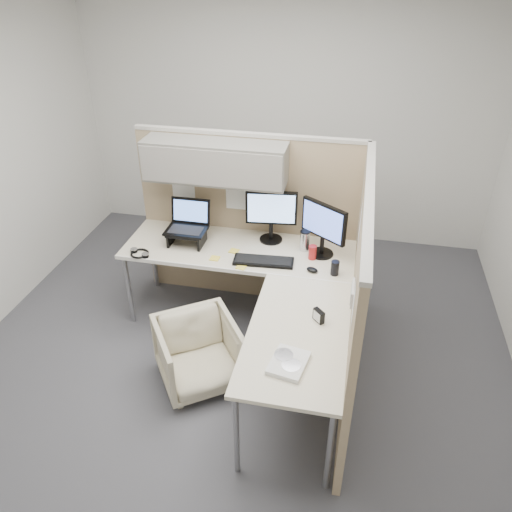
% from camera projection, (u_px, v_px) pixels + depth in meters
% --- Properties ---
extents(ground, '(4.50, 4.50, 0.00)m').
position_uv_depth(ground, '(238.00, 355.00, 4.20)').
color(ground, '#424147').
rests_on(ground, ground).
extents(partition_back, '(2.00, 0.36, 1.63)m').
position_uv_depth(partition_back, '(234.00, 194.00, 4.35)').
color(partition_back, tan).
rests_on(partition_back, ground).
extents(partition_right, '(0.07, 2.03, 1.63)m').
position_uv_depth(partition_right, '(356.00, 295.00, 3.56)').
color(partition_right, tan).
rests_on(partition_right, ground).
extents(desk, '(2.00, 1.98, 0.73)m').
position_uv_depth(desk, '(256.00, 282.00, 3.92)').
color(desk, beige).
rests_on(desk, ground).
extents(office_chair, '(0.79, 0.78, 0.60)m').
position_uv_depth(office_chair, '(198.00, 351.00, 3.82)').
color(office_chair, beige).
rests_on(office_chair, ground).
extents(monitor_left, '(0.44, 0.20, 0.47)m').
position_uv_depth(monitor_left, '(271.00, 212.00, 4.25)').
color(monitor_left, black).
rests_on(monitor_left, desk).
extents(monitor_right, '(0.38, 0.28, 0.47)m').
position_uv_depth(monitor_right, '(323.00, 226.00, 4.05)').
color(monitor_right, black).
rests_on(monitor_right, desk).
extents(laptop_station, '(0.35, 0.30, 0.36)m').
position_uv_depth(laptop_station, '(187.00, 228.00, 4.30)').
color(laptop_station, black).
rests_on(laptop_station, desk).
extents(keyboard, '(0.50, 0.20, 0.02)m').
position_uv_depth(keyboard, '(263.00, 261.00, 4.08)').
color(keyboard, black).
rests_on(keyboard, desk).
extents(mouse, '(0.11, 0.09, 0.03)m').
position_uv_depth(mouse, '(312.00, 270.00, 3.96)').
color(mouse, black).
rests_on(mouse, desk).
extents(travel_mug, '(0.09, 0.09, 0.18)m').
position_uv_depth(travel_mug, '(305.00, 240.00, 4.21)').
color(travel_mug, silver).
rests_on(travel_mug, desk).
extents(soda_can_green, '(0.07, 0.07, 0.12)m').
position_uv_depth(soda_can_green, '(335.00, 268.00, 3.91)').
color(soda_can_green, black).
rests_on(soda_can_green, desk).
extents(soda_can_silver, '(0.07, 0.07, 0.12)m').
position_uv_depth(soda_can_silver, '(312.00, 252.00, 4.11)').
color(soda_can_silver, '#B21E1E').
rests_on(soda_can_silver, desk).
extents(sticky_note_a, '(0.08, 0.08, 0.01)m').
position_uv_depth(sticky_note_a, '(215.00, 258.00, 4.14)').
color(sticky_note_a, yellow).
rests_on(sticky_note_a, desk).
extents(sticky_note_d, '(0.09, 0.09, 0.01)m').
position_uv_depth(sticky_note_d, '(234.00, 251.00, 4.24)').
color(sticky_note_d, yellow).
rests_on(sticky_note_d, desk).
extents(sticky_note_b, '(0.09, 0.09, 0.01)m').
position_uv_depth(sticky_note_b, '(241.00, 267.00, 4.02)').
color(sticky_note_b, yellow).
rests_on(sticky_note_b, desk).
extents(headphones, '(0.20, 0.20, 0.03)m').
position_uv_depth(headphones, '(140.00, 253.00, 4.19)').
color(headphones, black).
rests_on(headphones, desk).
extents(paper_stack, '(0.26, 0.30, 0.03)m').
position_uv_depth(paper_stack, '(289.00, 363.00, 3.08)').
color(paper_stack, white).
rests_on(paper_stack, desk).
extents(desk_clock, '(0.09, 0.09, 0.09)m').
position_uv_depth(desk_clock, '(319.00, 316.00, 3.42)').
color(desk_clock, black).
rests_on(desk_clock, desk).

